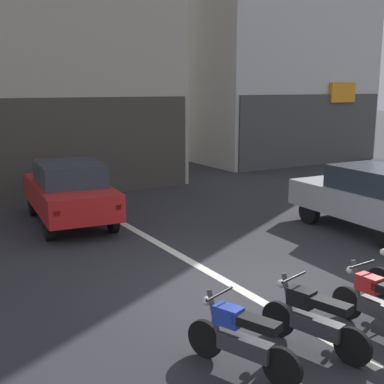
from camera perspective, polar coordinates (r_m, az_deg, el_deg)
The scene contains 7 objects.
ground_plane at distance 9.22m, azimuth 5.47°, elevation -10.87°, with size 120.00×120.00×0.00m, color #2B2B30.
lane_centre_line at distance 14.24m, azimuth -8.96°, elevation -2.78°, with size 0.20×18.00×0.01m, color silver.
car_red_crossing_near at distance 13.59m, azimuth -13.56°, elevation 0.15°, with size 2.17×4.26×1.64m.
car_silver_parked_kerbside at distance 13.20m, azimuth 19.45°, elevation -0.54°, with size 1.96×4.18×1.64m.
motorcycle_blue_row_leftmost at distance 6.64m, azimuth 5.48°, elevation -15.92°, with size 0.72×1.59×0.98m.
motorcycle_black_row_left_mid at distance 7.29m, azimuth 13.40°, elevation -13.58°, with size 0.61×1.63×0.98m.
motorcycle_red_row_centre at distance 8.01m, azimuth 20.21°, elevation -11.61°, with size 0.55×1.67×0.98m.
Camera 1 is at (-5.09, -6.83, 3.53)m, focal length 47.64 mm.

